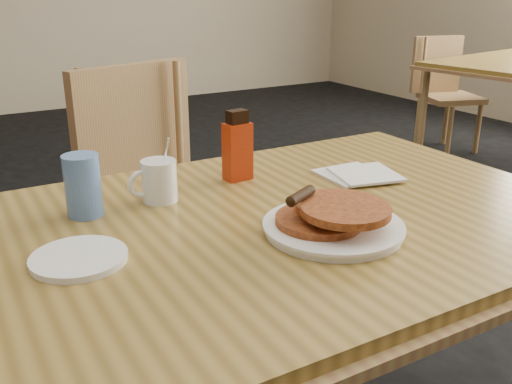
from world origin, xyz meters
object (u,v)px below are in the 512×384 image
(chair_neighbor_far, at_px, (444,84))
(pancake_plate, at_px, (333,220))
(main_table, at_px, (279,232))
(syrup_bottle, at_px, (238,148))
(blue_tumbler, at_px, (83,186))
(chair_main_far, at_px, (149,192))
(coffee_mug, at_px, (158,180))

(chair_neighbor_far, bearing_deg, pancake_plate, -121.49)
(main_table, bearing_deg, syrup_bottle, 81.30)
(pancake_plate, bearing_deg, blue_tumbler, 139.61)
(chair_main_far, height_order, blue_tumbler, chair_main_far)
(chair_neighbor_far, height_order, coffee_mug, coffee_mug)
(chair_main_far, xyz_separation_m, coffee_mug, (-0.16, -0.52, 0.22))
(pancake_plate, bearing_deg, syrup_bottle, 90.92)
(main_table, distance_m, chair_main_far, 0.74)
(pancake_plate, distance_m, syrup_bottle, 0.37)
(chair_neighbor_far, bearing_deg, syrup_bottle, -126.65)
(chair_neighbor_far, relative_size, blue_tumbler, 6.47)
(chair_neighbor_far, distance_m, coffee_mug, 3.47)
(main_table, relative_size, chair_main_far, 1.40)
(coffee_mug, bearing_deg, syrup_bottle, 17.87)
(main_table, distance_m, chair_neighbor_far, 3.43)
(chair_main_far, bearing_deg, coffee_mug, -124.91)
(syrup_bottle, relative_size, blue_tumbler, 1.33)
(main_table, bearing_deg, chair_main_far, 91.83)
(coffee_mug, bearing_deg, pancake_plate, -47.95)
(coffee_mug, relative_size, syrup_bottle, 0.84)
(coffee_mug, relative_size, blue_tumbler, 1.12)
(blue_tumbler, bearing_deg, chair_main_far, 58.41)
(chair_main_far, xyz_separation_m, chair_neighbor_far, (2.78, 1.30, -0.08))
(main_table, xyz_separation_m, pancake_plate, (0.04, -0.12, 0.06))
(pancake_plate, xyz_separation_m, blue_tumbler, (-0.39, 0.33, 0.04))
(coffee_mug, bearing_deg, main_table, -40.57)
(coffee_mug, height_order, syrup_bottle, syrup_bottle)
(pancake_plate, bearing_deg, main_table, 109.07)
(chair_main_far, xyz_separation_m, syrup_bottle, (0.06, -0.48, 0.25))
(chair_neighbor_far, xyz_separation_m, syrup_bottle, (-2.72, -1.78, 0.33))
(pancake_plate, relative_size, coffee_mug, 1.89)
(pancake_plate, height_order, blue_tumbler, blue_tumbler)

